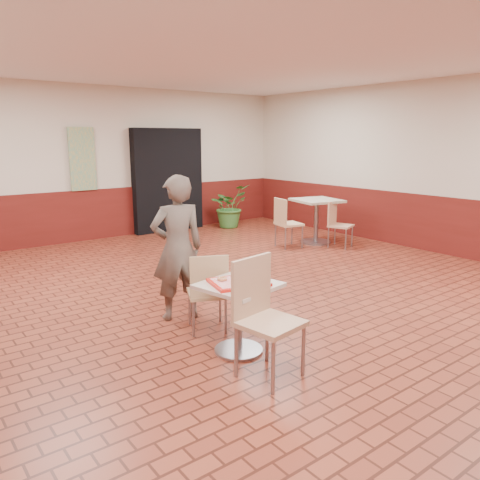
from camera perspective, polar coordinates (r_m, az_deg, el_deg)
room_shell at (r=5.57m, az=4.76°, el=7.18°), size 8.01×10.01×3.01m
wainscot_band at (r=5.74m, az=4.58°, el=-2.81°), size 8.00×10.00×1.00m
corridor_doorway at (r=10.29m, az=-8.79°, el=7.19°), size 1.60×0.22×2.20m
promo_poster at (r=9.58m, az=-18.66°, el=9.33°), size 0.50×0.03×1.20m
main_table at (r=4.42m, az=-0.17°, el=-8.07°), size 0.64×0.64×0.67m
chair_main_front at (r=3.99m, az=2.76°, el=-8.66°), size 0.54×0.54×1.02m
chair_main_back at (r=4.86m, az=-3.93°, el=-5.95°), size 0.52×0.52×0.85m
customer at (r=5.19m, az=-7.63°, el=-1.01°), size 0.67×0.52×1.62m
serving_tray at (r=4.34m, az=-0.17°, el=-5.16°), size 0.50×0.39×0.03m
ring_donut at (r=4.34m, az=-2.18°, el=-4.76°), size 0.11×0.11×0.03m
long_john_donut at (r=4.36m, az=1.10°, el=-4.56°), size 0.17×0.13×0.05m
paper_cup at (r=4.49m, az=0.52°, el=-3.67°), size 0.08×0.08×0.10m
second_table at (r=9.13m, az=9.31°, el=3.20°), size 0.80×0.80×0.85m
chair_second_left at (r=8.67m, az=5.57°, el=2.41°), size 0.50×0.50×0.92m
chair_second_front at (r=8.89m, az=11.78°, el=2.21°), size 0.50×0.50×0.85m
potted_plant at (r=10.64m, az=-1.33°, el=4.15°), size 1.04×0.96×0.96m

